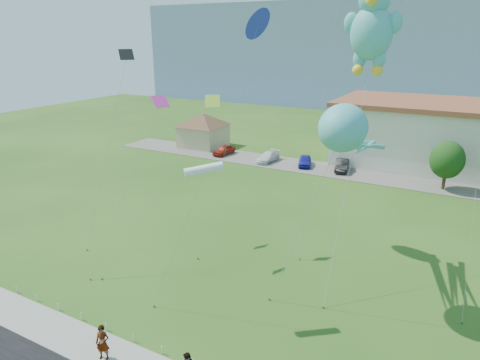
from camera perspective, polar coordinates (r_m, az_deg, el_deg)
name	(u,v)px	position (r m, az deg, el deg)	size (l,w,h in m)	color
ground	(192,345)	(25.15, -6.45, -21.04)	(160.00, 160.00, 0.00)	#244914
parking_strip	(354,174)	(54.33, 15.00, 0.83)	(70.00, 6.00, 0.06)	#59544C
hill_ridge	(435,50)	(136.18, 24.58, 15.50)	(160.00, 50.00, 25.00)	gray
pavilion	(203,127)	(65.62, -4.94, 7.10)	(9.20, 9.20, 5.00)	tan
rope_fence	(177,356)	(24.20, -8.36, -22.23)	(26.05, 0.05, 0.50)	white
tree_near	(447,160)	(51.24, 25.91, 2.43)	(3.60, 3.60, 5.47)	#3F2B19
pedestrian_left	(103,342)	(24.51, -17.84, -19.93)	(0.72, 0.47, 1.96)	gray
parked_car_red	(224,150)	(60.87, -2.15, 4.04)	(1.59, 3.95, 1.35)	maroon
parked_car_white	(268,157)	(57.54, 3.75, 3.10)	(1.76, 4.34, 1.26)	silver
parked_car_blue	(305,161)	(56.08, 8.64, 2.55)	(1.57, 3.89, 1.33)	#1B1B97
parked_car_black	(342,165)	(54.87, 13.43, 1.93)	(1.47, 4.22, 1.39)	black
octopus_kite	(348,136)	(26.91, 14.16, 5.71)	(4.61, 9.49, 12.38)	teal
teddy_bear_kite	(372,26)	(32.23, 17.22, 19.05)	(3.93, 10.49, 19.65)	teal
small_kite_blue	(256,30)	(34.48, 2.13, 19.38)	(2.13, 8.02, 17.58)	#2530D6
small_kite_yellow	(199,122)	(32.09, -5.43, 7.69)	(4.31, 9.81, 11.85)	#A1CF30
small_kite_white	(203,171)	(24.10, -4.92, 1.26)	(3.10, 2.95, 9.35)	white
small_kite_pink	(152,122)	(31.10, -11.63, 7.58)	(2.60, 7.03, 12.07)	#D42F9B
small_kite_black	(121,80)	(35.84, -15.55, 12.75)	(1.29, 6.55, 15.09)	black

